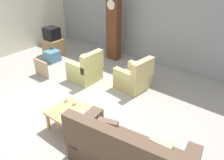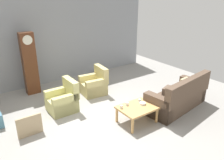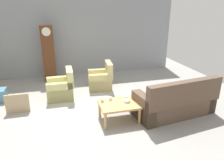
# 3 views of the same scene
# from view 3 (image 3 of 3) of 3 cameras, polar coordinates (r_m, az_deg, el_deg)

# --- Properties ---
(ground_plane) EXTENTS (10.40, 10.40, 0.00)m
(ground_plane) POSITION_cam_3_polar(r_m,az_deg,el_deg) (5.68, -6.47, -9.04)
(ground_plane) COLOR #999691
(garage_door_wall) EXTENTS (8.40, 0.16, 3.20)m
(garage_door_wall) POSITION_cam_3_polar(r_m,az_deg,el_deg) (8.64, -10.61, 11.94)
(garage_door_wall) COLOR gray
(garage_door_wall) RESTS_ON ground_plane
(couch_floral) EXTENTS (2.20, 1.15, 1.04)m
(couch_floral) POSITION_cam_3_polar(r_m,az_deg,el_deg) (5.66, 17.12, -5.93)
(couch_floral) COLOR brown
(couch_floral) RESTS_ON ground_plane
(armchair_olive_near) EXTENTS (0.79, 0.76, 0.92)m
(armchair_olive_near) POSITION_cam_3_polar(r_m,az_deg,el_deg) (6.60, -13.68, -2.31)
(armchair_olive_near) COLOR #CCC67A
(armchair_olive_near) RESTS_ON ground_plane
(armchair_olive_far) EXTENTS (0.87, 0.84, 0.92)m
(armchair_olive_far) POSITION_cam_3_polar(r_m,az_deg,el_deg) (7.19, -2.99, 0.06)
(armchair_olive_far) COLOR #CDBD77
(armchair_olive_far) RESTS_ON ground_plane
(coffee_table_wood) EXTENTS (0.96, 0.76, 0.45)m
(coffee_table_wood) POSITION_cam_3_polar(r_m,az_deg,el_deg) (5.17, 1.93, -7.07)
(coffee_table_wood) COLOR tan
(coffee_table_wood) RESTS_ON ground_plane
(grandfather_clock) EXTENTS (0.44, 0.30, 2.08)m
(grandfather_clock) POSITION_cam_3_polar(r_m,az_deg,el_deg) (8.07, -17.01, 6.90)
(grandfather_clock) COLOR #562D19
(grandfather_clock) RESTS_ON ground_plane
(framed_picture_leaning) EXTENTS (0.60, 0.05, 0.53)m
(framed_picture_leaning) POSITION_cam_3_polar(r_m,az_deg,el_deg) (6.10, -24.56, -5.93)
(framed_picture_leaning) COLOR tan
(framed_picture_leaning) RESTS_ON ground_plane
(cup_white_porcelain) EXTENTS (0.09, 0.09, 0.08)m
(cup_white_porcelain) POSITION_cam_3_polar(r_m,az_deg,el_deg) (5.29, -0.45, -5.15)
(cup_white_porcelain) COLOR white
(cup_white_porcelain) RESTS_ON coffee_table_wood
(cup_blue_rimmed) EXTENTS (0.07, 0.07, 0.07)m
(cup_blue_rimmed) POSITION_cam_3_polar(r_m,az_deg,el_deg) (5.36, 3.97, -4.86)
(cup_blue_rimmed) COLOR silver
(cup_blue_rimmed) RESTS_ON coffee_table_wood
(cup_cream_tall) EXTENTS (0.08, 0.08, 0.08)m
(cup_cream_tall) POSITION_cam_3_polar(r_m,az_deg,el_deg) (5.20, -2.71, -5.62)
(cup_cream_tall) COLOR beige
(cup_cream_tall) RESTS_ON coffee_table_wood
(bowl_white_stacked) EXTENTS (0.16, 0.16, 0.06)m
(bowl_white_stacked) POSITION_cam_3_polar(r_m,az_deg,el_deg) (5.21, 4.12, -5.76)
(bowl_white_stacked) COLOR white
(bowl_white_stacked) RESTS_ON coffee_table_wood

